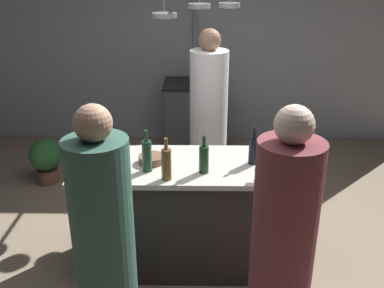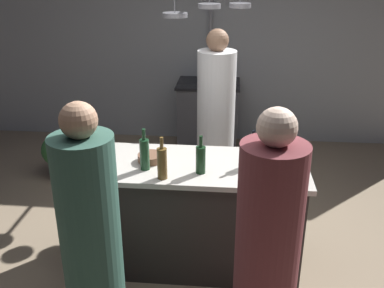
{
  "view_description": "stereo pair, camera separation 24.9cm",
  "coord_description": "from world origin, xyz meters",
  "px_view_note": "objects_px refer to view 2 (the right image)",
  "views": [
    {
      "loc": [
        0.05,
        -3.06,
        2.35
      ],
      "look_at": [
        0.0,
        0.15,
        1.0
      ],
      "focal_mm": 41.16,
      "sensor_mm": 36.0,
      "label": 1
    },
    {
      "loc": [
        0.3,
        -3.05,
        2.35
      ],
      "look_at": [
        0.0,
        0.15,
        1.0
      ],
      "focal_mm": 41.16,
      "sensor_mm": 36.0,
      "label": 2
    }
  ],
  "objects_px": {
    "guest_right": "(266,262)",
    "wine_bottle_red": "(201,159)",
    "wine_glass_by_chef": "(255,169)",
    "wine_bottle_dark": "(252,152)",
    "wine_glass_near_right_guest": "(279,155)",
    "mixing_bowl_wooden": "(151,158)",
    "bar_stool_right": "(263,276)",
    "bar_stool_left": "(103,266)",
    "potted_plant": "(58,154)",
    "wine_bottle_green": "(145,154)",
    "wine_bottle_amber": "(162,163)",
    "wine_bottle_rose": "(288,164)",
    "pepper_mill": "(301,168)",
    "guest_left": "(92,248)",
    "chef": "(216,125)",
    "stove_range": "(208,115)",
    "mixing_bowl_ceramic": "(87,164)"
  },
  "relations": [
    {
      "from": "guest_right",
      "to": "wine_bottle_red",
      "type": "xyz_separation_m",
      "value": [
        -0.43,
        0.86,
        0.22
      ]
    },
    {
      "from": "guest_right",
      "to": "wine_glass_by_chef",
      "type": "bearing_deg",
      "value": 93.67
    },
    {
      "from": "guest_right",
      "to": "wine_bottle_dark",
      "type": "bearing_deg",
      "value": 93.08
    },
    {
      "from": "wine_glass_near_right_guest",
      "to": "mixing_bowl_wooden",
      "type": "xyz_separation_m",
      "value": [
        -0.98,
        0.03,
        -0.08
      ]
    },
    {
      "from": "bar_stool_right",
      "to": "bar_stool_left",
      "type": "height_order",
      "value": "same"
    },
    {
      "from": "potted_plant",
      "to": "wine_bottle_green",
      "type": "xyz_separation_m",
      "value": [
        1.33,
        -1.51,
        0.73
      ]
    },
    {
      "from": "wine_bottle_amber",
      "to": "wine_bottle_rose",
      "type": "distance_m",
      "value": 0.89
    },
    {
      "from": "bar_stool_right",
      "to": "pepper_mill",
      "type": "height_order",
      "value": "pepper_mill"
    },
    {
      "from": "wine_bottle_amber",
      "to": "potted_plant",
      "type": "bearing_deg",
      "value": 132.01
    },
    {
      "from": "wine_bottle_amber",
      "to": "wine_bottle_rose",
      "type": "bearing_deg",
      "value": 3.87
    },
    {
      "from": "wine_bottle_amber",
      "to": "wine_glass_by_chef",
      "type": "relative_size",
      "value": 2.16
    },
    {
      "from": "guest_left",
      "to": "wine_glass_by_chef",
      "type": "bearing_deg",
      "value": 35.51
    },
    {
      "from": "potted_plant",
      "to": "wine_bottle_red",
      "type": "distance_m",
      "value": 2.43
    },
    {
      "from": "pepper_mill",
      "to": "wine_glass_by_chef",
      "type": "height_order",
      "value": "pepper_mill"
    },
    {
      "from": "guest_right",
      "to": "wine_bottle_amber",
      "type": "xyz_separation_m",
      "value": [
        -0.7,
        0.75,
        0.24
      ]
    },
    {
      "from": "chef",
      "to": "mixing_bowl_wooden",
      "type": "bearing_deg",
      "value": -113.43
    },
    {
      "from": "stove_range",
      "to": "guest_left",
      "type": "bearing_deg",
      "value": -98.16
    },
    {
      "from": "potted_plant",
      "to": "mixing_bowl_wooden",
      "type": "relative_size",
      "value": 2.6
    },
    {
      "from": "stove_range",
      "to": "chef",
      "type": "xyz_separation_m",
      "value": [
        0.15,
        -1.37,
        0.37
      ]
    },
    {
      "from": "guest_left",
      "to": "pepper_mill",
      "type": "relative_size",
      "value": 8.01
    },
    {
      "from": "wine_bottle_dark",
      "to": "mixing_bowl_ceramic",
      "type": "relative_size",
      "value": 1.95
    },
    {
      "from": "guest_right",
      "to": "mixing_bowl_wooden",
      "type": "relative_size",
      "value": 8.49
    },
    {
      "from": "stove_range",
      "to": "bar_stool_right",
      "type": "distance_m",
      "value": 3.12
    },
    {
      "from": "stove_range",
      "to": "wine_glass_by_chef",
      "type": "xyz_separation_m",
      "value": [
        0.48,
        -2.72,
        0.56
      ]
    },
    {
      "from": "guest_right",
      "to": "bar_stool_left",
      "type": "relative_size",
      "value": 2.5
    },
    {
      "from": "guest_left",
      "to": "chef",
      "type": "bearing_deg",
      "value": 72.6
    },
    {
      "from": "stove_range",
      "to": "bar_stool_left",
      "type": "distance_m",
      "value": 3.12
    },
    {
      "from": "potted_plant",
      "to": "pepper_mill",
      "type": "relative_size",
      "value": 2.48
    },
    {
      "from": "guest_right",
      "to": "pepper_mill",
      "type": "xyz_separation_m",
      "value": [
        0.28,
        0.78,
        0.22
      ]
    },
    {
      "from": "bar_stool_left",
      "to": "wine_bottle_rose",
      "type": "distance_m",
      "value": 1.48
    },
    {
      "from": "bar_stool_left",
      "to": "wine_glass_by_chef",
      "type": "distance_m",
      "value": 1.26
    },
    {
      "from": "bar_stool_left",
      "to": "wine_bottle_dark",
      "type": "relative_size",
      "value": 2.38
    },
    {
      "from": "wine_bottle_amber",
      "to": "mixing_bowl_wooden",
      "type": "distance_m",
      "value": 0.32
    },
    {
      "from": "pepper_mill",
      "to": "stove_range",
      "type": "bearing_deg",
      "value": 106.64
    },
    {
      "from": "bar_stool_right",
      "to": "potted_plant",
      "type": "height_order",
      "value": "bar_stool_right"
    },
    {
      "from": "wine_bottle_green",
      "to": "mixing_bowl_wooden",
      "type": "relative_size",
      "value": 1.61
    },
    {
      "from": "stove_range",
      "to": "guest_right",
      "type": "bearing_deg",
      "value": -81.37
    },
    {
      "from": "guest_left",
      "to": "guest_right",
      "type": "bearing_deg",
      "value": -2.55
    },
    {
      "from": "bar_stool_left",
      "to": "wine_glass_near_right_guest",
      "type": "xyz_separation_m",
      "value": [
        1.22,
        0.61,
        0.63
      ]
    },
    {
      "from": "wine_bottle_green",
      "to": "mixing_bowl_wooden",
      "type": "height_order",
      "value": "wine_bottle_green"
    },
    {
      "from": "wine_glass_by_chef",
      "to": "wine_glass_near_right_guest",
      "type": "relative_size",
      "value": 1.0
    },
    {
      "from": "wine_bottle_rose",
      "to": "mixing_bowl_wooden",
      "type": "bearing_deg",
      "value": 168.07
    },
    {
      "from": "wine_bottle_rose",
      "to": "wine_bottle_green",
      "type": "bearing_deg",
      "value": 175.94
    },
    {
      "from": "bar_stool_right",
      "to": "wine_glass_near_right_guest",
      "type": "height_order",
      "value": "wine_glass_near_right_guest"
    },
    {
      "from": "wine_glass_near_right_guest",
      "to": "wine_glass_by_chef",
      "type": "bearing_deg",
      "value": -125.58
    },
    {
      "from": "stove_range",
      "to": "pepper_mill",
      "type": "relative_size",
      "value": 4.24
    },
    {
      "from": "pepper_mill",
      "to": "wine_bottle_green",
      "type": "height_order",
      "value": "wine_bottle_green"
    },
    {
      "from": "guest_left",
      "to": "wine_bottle_dark",
      "type": "xyz_separation_m",
      "value": [
        0.96,
        0.97,
        0.23
      ]
    },
    {
      "from": "stove_range",
      "to": "mixing_bowl_wooden",
      "type": "bearing_deg",
      "value": -97.26
    },
    {
      "from": "pepper_mill",
      "to": "mixing_bowl_wooden",
      "type": "bearing_deg",
      "value": 167.54
    }
  ]
}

